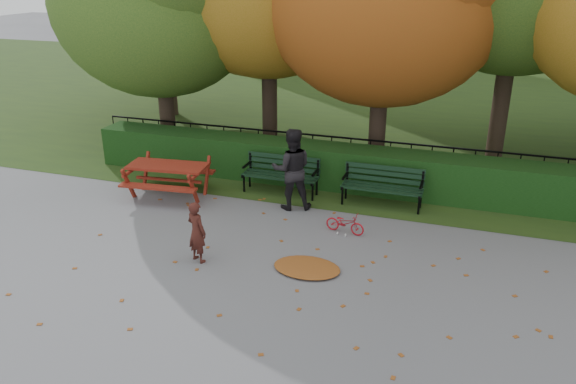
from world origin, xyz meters
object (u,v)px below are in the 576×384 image
(bench_left, at_px, (281,172))
(bicycle, at_px, (345,223))
(picnic_table, at_px, (168,172))
(adult, at_px, (292,169))
(bench_right, at_px, (383,183))
(child, at_px, (197,232))

(bench_left, height_order, bicycle, bench_left)
(picnic_table, relative_size, adult, 1.07)
(bench_left, height_order, bench_right, same)
(adult, relative_size, bicycle, 2.24)
(bench_right, xyz_separation_m, picnic_table, (-4.82, -1.05, 0.08))
(picnic_table, bearing_deg, child, -57.76)
(bench_right, distance_m, child, 4.57)
(child, bearing_deg, bicycle, -116.31)
(child, distance_m, adult, 2.99)
(bench_left, xyz_separation_m, bench_right, (2.40, 0.00, 0.00))
(picnic_table, height_order, bicycle, picnic_table)
(bench_left, xyz_separation_m, picnic_table, (-2.42, -1.05, 0.08))
(picnic_table, distance_m, adult, 2.97)
(bicycle, bearing_deg, bench_right, -6.12)
(picnic_table, bearing_deg, bicycle, -14.28)
(child, relative_size, bicycle, 1.43)
(bench_left, height_order, picnic_table, bench_left)
(bench_right, height_order, picnic_table, bench_right)
(child, bearing_deg, bench_left, -72.74)
(child, bearing_deg, adult, -84.27)
(bicycle, bearing_deg, child, 140.33)
(bench_left, relative_size, bench_right, 1.00)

